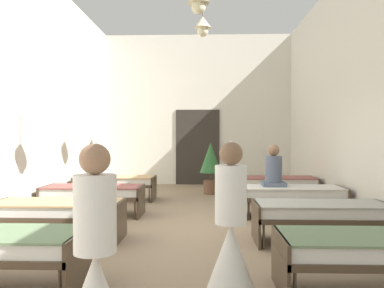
{
  "coord_description": "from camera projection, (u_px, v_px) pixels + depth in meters",
  "views": [
    {
      "loc": [
        0.26,
        -6.75,
        1.51
      ],
      "look_at": [
        0.0,
        0.9,
        1.39
      ],
      "focal_mm": 37.63,
      "sensor_mm": 36.0,
      "label": 1
    }
  ],
  "objects": [
    {
      "name": "bed_right_row_3",
      "position": [
        275.0,
        183.0,
        9.55
      ],
      "size": [
        1.9,
        0.84,
        0.57
      ],
      "color": "#473828",
      "rests_on": "ground"
    },
    {
      "name": "potted_plant",
      "position": [
        210.0,
        163.0,
        10.71
      ],
      "size": [
        0.57,
        0.57,
        1.38
      ],
      "color": "brown",
      "rests_on": "ground"
    },
    {
      "name": "room_shell",
      "position": [
        193.0,
        92.0,
        8.03
      ],
      "size": [
        6.33,
        12.57,
        4.81
      ],
      "color": "silver",
      "rests_on": "ground"
    },
    {
      "name": "nurse_mid_aisle",
      "position": [
        231.0,
        242.0,
        3.78
      ],
      "size": [
        0.52,
        0.52,
        1.49
      ],
      "rotation": [
        0.0,
        0.0,
        0.66
      ],
      "color": "white",
      "rests_on": "ground"
    },
    {
      "name": "bed_left_row_2",
      "position": [
        93.0,
        193.0,
        7.78
      ],
      "size": [
        1.9,
        0.84,
        0.57
      ],
      "color": "#473828",
      "rests_on": "ground"
    },
    {
      "name": "bed_right_row_0",
      "position": [
        378.0,
        249.0,
        3.85
      ],
      "size": [
        1.9,
        0.84,
        0.57
      ],
      "color": "#473828",
      "rests_on": "ground"
    },
    {
      "name": "bed_left_row_3",
      "position": [
        115.0,
        182.0,
        9.68
      ],
      "size": [
        1.9,
        0.84,
        0.57
      ],
      "color": "#473828",
      "rests_on": "ground"
    },
    {
      "name": "bed_right_row_1",
      "position": [
        321.0,
        212.0,
        5.75
      ],
      "size": [
        1.9,
        0.84,
        0.57
      ],
      "color": "#473828",
      "rests_on": "ground"
    },
    {
      "name": "ground_plane",
      "position": [
        190.0,
        230.0,
        6.78
      ],
      "size": [
        6.53,
        12.97,
        0.1
      ],
      "primitive_type": "cube",
      "color": "#8C755B"
    },
    {
      "name": "nurse_near_aisle",
      "position": [
        95.0,
        277.0,
        2.83
      ],
      "size": [
        0.52,
        0.52,
        1.49
      ],
      "rotation": [
        0.0,
        0.0,
        0.49
      ],
      "color": "white",
      "rests_on": "ground"
    },
    {
      "name": "patient_seated_primary",
      "position": [
        273.0,
        171.0,
        7.73
      ],
      "size": [
        0.44,
        0.44,
        0.8
      ],
      "color": "#515B70",
      "rests_on": "bed_right_row_2"
    },
    {
      "name": "bed_right_row_2",
      "position": [
        293.0,
        194.0,
        7.65
      ],
      "size": [
        1.9,
        0.84,
        0.57
      ],
      "color": "#473828",
      "rests_on": "ground"
    },
    {
      "name": "bed_left_row_1",
      "position": [
        57.0,
        211.0,
        5.88
      ],
      "size": [
        1.9,
        0.84,
        0.57
      ],
      "color": "#473828",
      "rests_on": "ground"
    }
  ]
}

